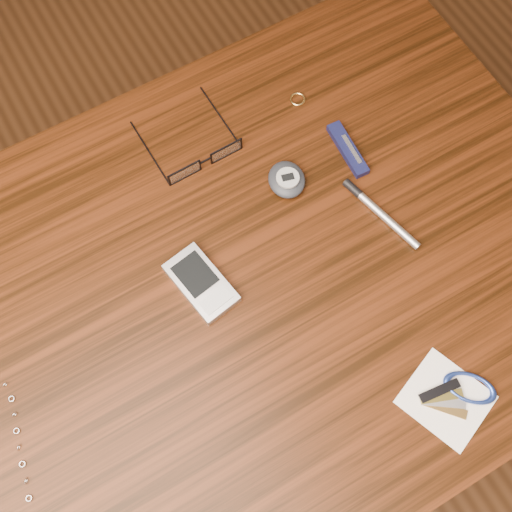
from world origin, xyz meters
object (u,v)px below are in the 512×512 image
object	(u,v)px
notepad_keys	(458,393)
pocket_knife	(348,149)
eyeglasses	(203,158)
pedometer	(287,179)
desk	(238,311)
pda_phone	(201,283)
silver_pen	(375,208)

from	to	relation	value
notepad_keys	pocket_knife	world-z (taller)	pocket_knife
eyeglasses	pedometer	size ratio (longest dim) A/B	1.77
desk	eyeglasses	distance (m)	0.23
pda_phone	silver_pen	xyz separation A→B (m)	(0.26, -0.02, -0.00)
pocket_knife	silver_pen	size ratio (longest dim) A/B	0.68
pocket_knife	silver_pen	xyz separation A→B (m)	(-0.02, -0.10, -0.00)
pedometer	desk	bearing A→B (deg)	-143.75
eyeglasses	pda_phone	bearing A→B (deg)	-119.14
pedometer	silver_pen	size ratio (longest dim) A/B	0.52
silver_pen	eyeglasses	bearing A→B (deg)	132.62
eyeglasses	pda_phone	size ratio (longest dim) A/B	1.15
pda_phone	pedometer	bearing A→B (deg)	22.83
pda_phone	notepad_keys	distance (m)	0.35
eyeglasses	pda_phone	xyz separation A→B (m)	(-0.09, -0.16, -0.00)
desk	pedometer	world-z (taller)	pedometer
eyeglasses	pedometer	distance (m)	0.12
pedometer	notepad_keys	bearing A→B (deg)	-84.84
eyeglasses	notepad_keys	world-z (taller)	eyeglasses
eyeglasses	silver_pen	xyz separation A→B (m)	(0.17, -0.18, -0.01)
pda_phone	pocket_knife	world-z (taller)	pda_phone
pocket_knife	silver_pen	distance (m)	0.10
notepad_keys	silver_pen	xyz separation A→B (m)	(0.05, 0.26, 0.00)
desk	notepad_keys	bearing A→B (deg)	-56.36
eyeglasses	silver_pen	world-z (taller)	eyeglasses
desk	notepad_keys	world-z (taller)	notepad_keys
pocket_knife	pedometer	bearing A→B (deg)	-179.94
eyeglasses	pocket_knife	size ratio (longest dim) A/B	1.35
pedometer	silver_pen	xyz separation A→B (m)	(0.08, -0.10, -0.01)
pedometer	pocket_knife	bearing A→B (deg)	0.06
silver_pen	pda_phone	bearing A→B (deg)	174.82
desk	notepad_keys	xyz separation A→B (m)	(0.17, -0.26, 0.11)
pda_phone	eyeglasses	bearing A→B (deg)	60.86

